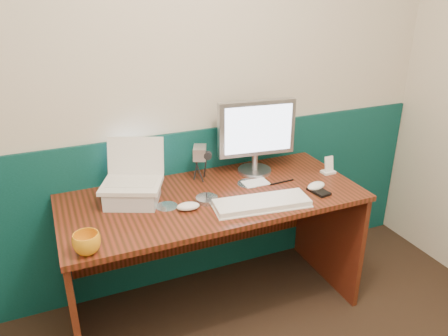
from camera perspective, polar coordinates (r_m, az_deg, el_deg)
name	(u,v)px	position (r m, az deg, el deg)	size (l,w,h in m)	color
back_wall	(164,91)	(2.45, -7.91, 9.99)	(3.50, 0.04, 2.50)	beige
wainscot	(171,211)	(2.72, -6.96, -5.63)	(3.48, 0.02, 1.00)	#083531
desk	(214,254)	(2.53, -1.36, -11.18)	(1.60, 0.70, 0.75)	#351909
laptop_riser	(133,195)	(2.29, -11.85, -3.43)	(0.26, 0.22, 0.09)	silver
laptop	(130,165)	(2.22, -12.21, 0.44)	(0.30, 0.23, 0.25)	white
monitor	(256,136)	(2.54, 4.14, 4.18)	(0.45, 0.13, 0.45)	#A2A2A7
keyboard	(262,204)	(2.23, 4.96, -4.66)	(0.49, 0.16, 0.03)	white
mouse_right	(316,186)	(2.45, 11.94, -2.30)	(0.12, 0.07, 0.04)	white
mouse_left	(188,206)	(2.20, -4.70, -5.00)	(0.12, 0.07, 0.04)	white
mug	(87,243)	(1.94, -17.49, -9.36)	(0.12, 0.12, 0.09)	orange
camcorder	(200,163)	(2.48, -3.15, 0.60)	(0.09, 0.13, 0.20)	#B7B7BC
cd_spindle	(207,199)	(2.27, -2.26, -4.11)	(0.12, 0.12, 0.02)	silver
cd_loose_a	(167,206)	(2.25, -7.49, -4.97)	(0.11, 0.11, 0.00)	#ACB5BC
cd_loose_b	(249,183)	(2.47, 3.25, -2.02)	(0.13, 0.13, 0.00)	silver
pen	(282,182)	(2.50, 7.57, -1.83)	(0.01, 0.01, 0.15)	black
papers	(256,183)	(2.48, 4.16, -1.94)	(0.14, 0.10, 0.00)	white
dock	(328,172)	(2.67, 13.45, -0.50)	(0.08, 0.06, 0.01)	white
music_player	(329,164)	(2.65, 13.55, 0.54)	(0.05, 0.01, 0.09)	white
pda	(319,191)	(2.42, 12.28, -2.99)	(0.07, 0.12, 0.01)	black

